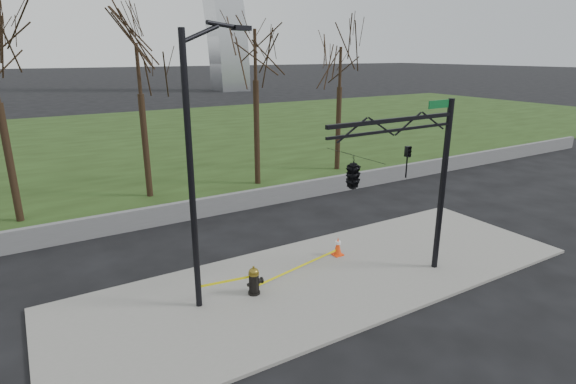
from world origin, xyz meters
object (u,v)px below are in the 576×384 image
fire_hydrant (254,281)px  traffic_cone (338,246)px  traffic_signal_mast (373,168)px  street_light (197,155)px

fire_hydrant → traffic_cone: size_ratio=1.31×
traffic_cone → fire_hydrant: bearing=-166.8°
traffic_cone → traffic_signal_mast: 4.63m
street_light → traffic_signal_mast: street_light is taller
traffic_cone → traffic_signal_mast: bearing=-108.0°
traffic_signal_mast → fire_hydrant: bearing=149.2°
street_light → traffic_signal_mast: (4.64, -2.02, -0.55)m
traffic_cone → street_light: street_light is taller
fire_hydrant → traffic_signal_mast: bearing=-29.8°
fire_hydrant → traffic_signal_mast: 5.07m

